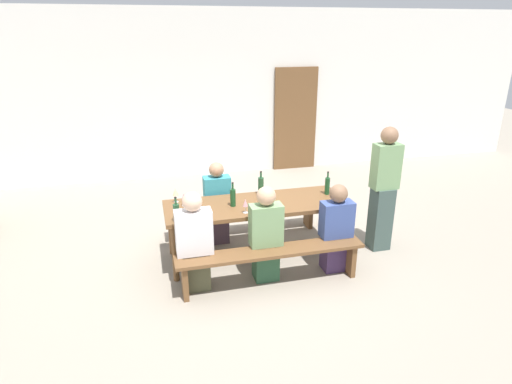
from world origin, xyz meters
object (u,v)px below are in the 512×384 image
at_px(wine_bottle_3, 233,197).
at_px(standing_host, 383,191).
at_px(bench_far, 244,211).
at_px(wine_glass_2, 245,203).
at_px(wine_bottle_0, 261,185).
at_px(seated_guest_far_0, 218,205).
at_px(seated_guest_near_2, 336,230).
at_px(bench_near, 271,257).
at_px(tasting_table, 256,209).
at_px(wine_bottle_1, 327,186).
at_px(seated_guest_near_0, 195,244).
at_px(wine_glass_1, 184,197).
at_px(seated_guest_near_1, 266,236).
at_px(wooden_door, 295,119).
at_px(wine_glass_0, 175,192).
at_px(wine_bottle_2, 176,212).

distance_m(wine_bottle_3, standing_host, 1.98).
bearing_deg(bench_far, wine_glass_2, -101.61).
bearing_deg(wine_bottle_0, seated_guest_far_0, 154.48).
bearing_deg(seated_guest_near_2, wine_glass_2, 75.01).
bearing_deg(bench_near, wine_bottle_0, 81.89).
xyz_separation_m(tasting_table, wine_bottle_1, (0.99, 0.07, 0.20)).
height_order(wine_bottle_0, seated_guest_near_0, seated_guest_near_0).
height_order(wine_glass_1, seated_guest_near_1, seated_guest_near_1).
bearing_deg(wine_bottle_1, seated_guest_near_1, -148.39).
bearing_deg(seated_guest_far_0, seated_guest_near_2, 48.98).
height_order(wine_bottle_3, seated_guest_near_2, seated_guest_near_2).
bearing_deg(seated_guest_far_0, tasting_table, 36.35).
relative_size(wooden_door, wine_bottle_1, 6.68).
bearing_deg(wine_glass_2, wooden_door, 62.92).
bearing_deg(wine_bottle_0, wine_bottle_1, -14.13).
height_order(wooden_door, seated_guest_near_1, wooden_door).
bearing_deg(wooden_door, wine_bottle_3, -119.89).
height_order(tasting_table, standing_host, standing_host).
relative_size(bench_near, seated_guest_near_2, 1.97).
distance_m(wine_glass_1, seated_guest_near_1, 1.14).
bearing_deg(wine_glass_0, seated_guest_near_0, -81.60).
relative_size(wine_glass_2, seated_guest_near_2, 0.16).
relative_size(wine_glass_2, seated_guest_far_0, 0.15).
relative_size(bench_far, wine_bottle_0, 6.83).
height_order(tasting_table, seated_guest_near_1, seated_guest_near_1).
bearing_deg(seated_guest_near_2, wooden_door, -12.33).
bearing_deg(seated_guest_near_1, seated_guest_near_2, -90.00).
bearing_deg(bench_far, wine_glass_0, -157.23).
bearing_deg(wine_bottle_0, bench_near, -98.11).
distance_m(wine_bottle_3, wine_glass_0, 0.74).
bearing_deg(wine_glass_1, tasting_table, -9.33).
bearing_deg(wine_glass_0, wooden_door, 50.11).
relative_size(wine_bottle_2, standing_host, 0.18).
xyz_separation_m(wine_bottle_0, wine_bottle_3, (-0.44, -0.31, -0.01)).
height_order(bench_near, wine_glass_1, wine_glass_1).
relative_size(bench_far, wine_bottle_3, 7.06).
xyz_separation_m(bench_near, wine_glass_2, (-0.20, 0.43, 0.51)).
bearing_deg(seated_guest_far_0, bench_near, 17.94).
bearing_deg(seated_guest_near_1, wine_glass_2, 31.85).
distance_m(bench_near, wine_bottle_0, 1.12).
distance_m(seated_guest_near_1, seated_guest_far_0, 1.16).
height_order(bench_near, wine_bottle_3, wine_bottle_3).
distance_m(wine_bottle_0, wine_bottle_2, 1.30).
bearing_deg(wine_glass_1, wine_glass_0, 122.05).
height_order(wine_glass_0, wine_glass_1, wine_glass_0).
xyz_separation_m(seated_guest_near_0, seated_guest_far_0, (0.44, 1.10, -0.01)).
bearing_deg(standing_host, wine_bottle_0, -16.86).
xyz_separation_m(bench_far, wine_bottle_2, (-1.01, -1.01, 0.50)).
bearing_deg(wooden_door, bench_far, -121.58).
distance_m(wine_bottle_0, seated_guest_near_1, 0.91).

